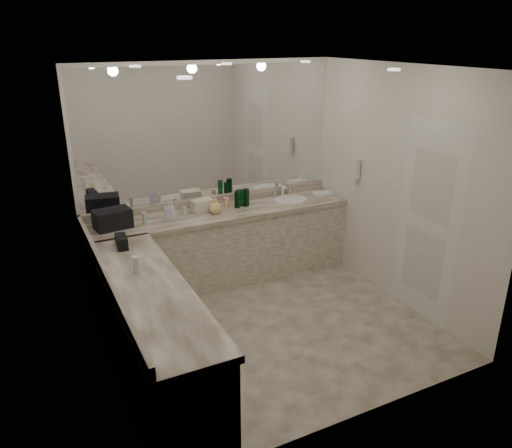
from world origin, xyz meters
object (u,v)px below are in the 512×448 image
sink (290,200)px  soap_bottle_b (169,211)px  soap_bottle_c (215,206)px  wall_phone (356,169)px  soap_bottle_a (172,210)px  hand_towel (322,194)px  cream_cosmetic_case (202,206)px  black_toiletry_bag (112,218)px

sink → soap_bottle_b: 1.60m
sink → soap_bottle_c: size_ratio=2.33×
wall_phone → soap_bottle_a: 2.24m
soap_bottle_a → soap_bottle_b: bearing=-158.0°
wall_phone → hand_towel: size_ratio=0.94×
sink → hand_towel: size_ratio=1.73×
cream_cosmetic_case → soap_bottle_a: bearing=-175.3°
cream_cosmetic_case → soap_bottle_b: bearing=-174.2°
wall_phone → soap_bottle_c: bearing=164.6°
wall_phone → hand_towel: bearing=107.4°
sink → black_toiletry_bag: (-2.22, 0.01, 0.11)m
soap_bottle_a → soap_bottle_b: soap_bottle_b is taller
hand_towel → soap_bottle_a: 2.01m
wall_phone → soap_bottle_c: (-1.65, 0.45, -0.36)m
black_toiletry_bag → sink: bearing=-0.2°
soap_bottle_a → soap_bottle_b: 0.05m
cream_cosmetic_case → soap_bottle_b: size_ratio=1.16×
cream_cosmetic_case → hand_towel: bearing=-11.0°
sink → soap_bottle_a: (-1.55, 0.00, 0.10)m
hand_towel → soap_bottle_a: size_ratio=1.31×
sink → soap_bottle_c: 1.05m
sink → cream_cosmetic_case: (-1.16, 0.08, 0.08)m
sink → soap_bottle_a: size_ratio=2.27×
cream_cosmetic_case → soap_bottle_c: 0.17m
sink → soap_bottle_c: bearing=-177.5°
sink → soap_bottle_c: soap_bottle_c is taller
hand_towel → soap_bottle_c: (-1.50, -0.01, 0.07)m
sink → black_toiletry_bag: size_ratio=1.15×
wall_phone → hand_towel: wall_phone is taller
sink → cream_cosmetic_case: bearing=175.8°
soap_bottle_a → sink: bearing=-0.2°
cream_cosmetic_case → soap_bottle_c: soap_bottle_c is taller
hand_towel → soap_bottle_a: soap_bottle_a is taller
black_toiletry_bag → soap_bottle_b: 0.62m
sink → wall_phone: (0.61, -0.50, 0.46)m
cream_cosmetic_case → soap_bottle_a: 0.40m
cream_cosmetic_case → hand_towel: size_ratio=0.97×
soap_bottle_a → soap_bottle_b: size_ratio=0.92×
hand_towel → soap_bottle_b: bearing=179.4°
cream_cosmetic_case → hand_towel: 1.62m
wall_phone → black_toiletry_bag: size_ratio=0.63×
soap_bottle_b → cream_cosmetic_case: bearing=12.6°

